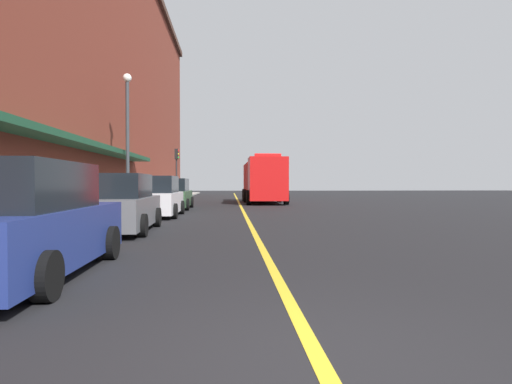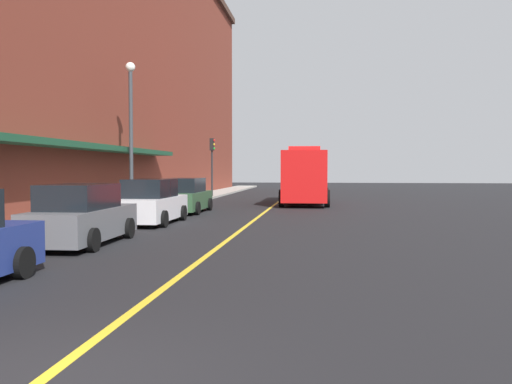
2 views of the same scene
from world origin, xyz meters
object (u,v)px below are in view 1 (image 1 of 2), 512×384
fire_truck (263,181)px  parked_car_1 (121,205)px  parked_car_3 (173,195)px  traffic_light_near (177,164)px  parked_car_0 (26,224)px  parking_meter_1 (111,194)px  street_lamp_left (127,126)px  parking_meter_0 (46,199)px  parked_car_2 (158,198)px

fire_truck → parked_car_1: bearing=-17.8°
parked_car_3 → traffic_light_near: size_ratio=1.06×
parked_car_0 → fire_truck: bearing=-13.3°
parking_meter_1 → traffic_light_near: (0.06, 20.65, 2.10)m
parked_car_3 → traffic_light_near: 13.57m
parking_meter_1 → street_lamp_left: size_ratio=0.19×
parked_car_3 → traffic_light_near: traffic_light_near is taller
parked_car_1 → parking_meter_0: bearing=143.7°
parked_car_2 → parking_meter_0: bearing=169.2°
parked_car_0 → parked_car_3: parked_car_0 is taller
parked_car_1 → parked_car_2: parked_car_2 is taller
parked_car_1 → parking_meter_1: parked_car_1 is taller
parked_car_2 → parked_car_3: 5.45m
parked_car_3 → street_lamp_left: bearing=133.7°
fire_truck → parked_car_3: bearing=-38.1°
fire_truck → traffic_light_near: 9.29m
parking_meter_0 → street_lamp_left: (-0.60, 11.40, 3.34)m
parked_car_0 → traffic_light_near: bearing=2.1°
parked_car_0 → parked_car_3: bearing=-0.5°
parked_car_3 → traffic_light_near: (-1.39, 13.29, 2.35)m
parked_car_3 → parking_meter_0: parked_car_3 is taller
parking_meter_0 → traffic_light_near: bearing=89.9°
parked_car_2 → parked_car_1: bearing=178.6°
parked_car_2 → parking_meter_0: size_ratio=3.39×
parked_car_3 → parking_meter_1: parked_car_3 is taller
parked_car_0 → parking_meter_1: 10.44m
parked_car_2 → parked_car_0: bearing=179.8°
fire_truck → street_lamp_left: bearing=-40.1°
parking_meter_0 → parking_meter_1: same height
parked_car_1 → parking_meter_1: size_ratio=3.46×
parked_car_2 → parking_meter_1: (-1.50, -1.91, 0.23)m
parked_car_0 → parked_car_2: (0.02, 12.25, -0.01)m
parked_car_2 → parking_meter_1: 2.44m
parked_car_2 → traffic_light_near: bearing=4.3°
parked_car_3 → parked_car_2: bearing=-179.7°
parking_meter_0 → street_lamp_left: size_ratio=0.19×
parked_car_1 → street_lamp_left: 10.28m
parked_car_3 → fire_truck: fire_truck is taller
parking_meter_0 → parked_car_2: bearing=79.3°
traffic_light_near → parking_meter_0: bearing=-90.1°
parked_car_1 → fire_truck: (5.80, 18.90, 0.83)m
parked_car_2 → street_lamp_left: street_lamp_left is taller
parked_car_2 → parked_car_3: parked_car_2 is taller
parked_car_2 → fire_truck: (5.67, 12.95, 0.82)m
parked_car_0 → parked_car_2: bearing=-0.6°
parked_car_0 → fire_truck: 25.84m
parked_car_0 → traffic_light_near: (-1.41, 30.99, 2.32)m
parked_car_0 → traffic_light_near: 31.11m
parked_car_0 → street_lamp_left: (-2.08, 15.73, 3.56)m
parked_car_1 → parking_meter_0: parked_car_1 is taller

